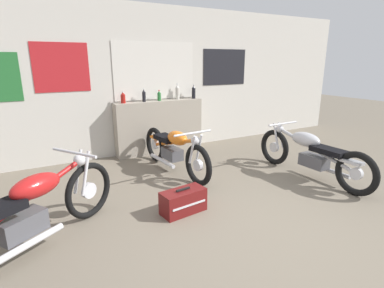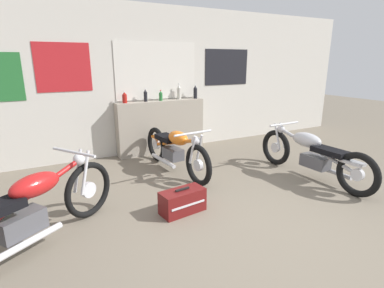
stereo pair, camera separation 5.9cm
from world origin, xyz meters
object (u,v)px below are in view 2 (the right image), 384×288
at_px(bottle_rightmost, 195,92).
at_px(bottle_left_center, 145,96).
at_px(bottle_leftmost, 125,98).
at_px(motorcycle_silver, 312,154).
at_px(bottle_center, 161,96).
at_px(bottle_right_center, 179,92).
at_px(motorcycle_red, 27,210).
at_px(motorcycle_orange, 175,149).
at_px(hard_case_darkred, 183,201).

bearing_deg(bottle_rightmost, bottle_left_center, 179.08).
height_order(bottle_leftmost, motorcycle_silver, bottle_leftmost).
xyz_separation_m(bottle_leftmost, bottle_center, (0.72, 0.01, -0.01)).
bearing_deg(motorcycle_silver, bottle_leftmost, 132.50).
xyz_separation_m(bottle_center, motorcycle_silver, (1.50, -2.43, -0.73)).
height_order(bottle_left_center, bottle_right_center, bottle_right_center).
bearing_deg(motorcycle_red, bottle_center, 45.63).
bearing_deg(motorcycle_red, motorcycle_orange, 30.93).
xyz_separation_m(bottle_center, hard_case_darkred, (-0.76, -2.47, -0.98)).
relative_size(motorcycle_orange, hard_case_darkred, 3.45).
bearing_deg(motorcycle_silver, motorcycle_orange, 144.18).
bearing_deg(bottle_center, bottle_rightmost, -1.53).
distance_m(motorcycle_orange, motorcycle_red, 2.49).
relative_size(motorcycle_silver, hard_case_darkred, 3.70).
bearing_deg(bottle_right_center, motorcycle_red, -138.49).
bearing_deg(motorcycle_silver, bottle_left_center, 126.71).
height_order(bottle_rightmost, hard_case_darkred, bottle_rightmost).
distance_m(bottle_leftmost, motorcycle_red, 3.04).
xyz_separation_m(bottle_left_center, hard_case_darkred, (-0.45, -2.47, -1.00)).
xyz_separation_m(bottle_leftmost, motorcycle_red, (-1.68, -2.43, -0.71)).
distance_m(bottle_right_center, motorcycle_red, 3.82).
height_order(bottle_center, motorcycle_orange, bottle_center).
relative_size(bottle_left_center, bottle_right_center, 0.81).
distance_m(bottle_left_center, motorcycle_silver, 3.12).
bearing_deg(motorcycle_silver, bottle_rightmost, 107.14).
bearing_deg(bottle_rightmost, bottle_leftmost, 179.67).
distance_m(bottle_leftmost, hard_case_darkred, 2.65).
xyz_separation_m(bottle_center, bottle_right_center, (0.41, 0.04, 0.05)).
relative_size(bottle_center, motorcycle_orange, 0.10).
height_order(bottle_leftmost, bottle_right_center, bottle_right_center).
relative_size(bottle_right_center, motorcycle_red, 0.17).
height_order(bottle_left_center, bottle_rightmost, bottle_rightmost).
height_order(bottle_right_center, motorcycle_silver, bottle_right_center).
bearing_deg(hard_case_darkred, motorcycle_red, 179.12).
bearing_deg(bottle_left_center, motorcycle_orange, -87.17).
relative_size(bottle_right_center, motorcycle_silver, 0.15).
distance_m(bottle_center, hard_case_darkred, 2.76).
bearing_deg(motorcycle_silver, hard_case_darkred, -178.89).
height_order(bottle_right_center, motorcycle_red, bottle_right_center).
xyz_separation_m(motorcycle_orange, motorcycle_red, (-2.14, -1.28, 0.03)).
distance_m(bottle_right_center, motorcycle_silver, 2.80).
xyz_separation_m(bottle_right_center, motorcycle_silver, (1.08, -2.46, -0.78)).
xyz_separation_m(bottle_right_center, hard_case_darkred, (-1.17, -2.51, -1.03)).
bearing_deg(motorcycle_orange, bottle_leftmost, 111.89).
bearing_deg(bottle_right_center, motorcycle_silver, -66.30).
xyz_separation_m(bottle_leftmost, motorcycle_silver, (2.21, -2.41, -0.74)).
distance_m(bottle_leftmost, bottle_center, 0.72).
xyz_separation_m(bottle_rightmost, motorcycle_silver, (0.74, -2.41, -0.77)).
bearing_deg(motorcycle_red, bottle_right_center, 41.51).
xyz_separation_m(bottle_right_center, motorcycle_red, (-2.81, -2.48, -0.75)).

